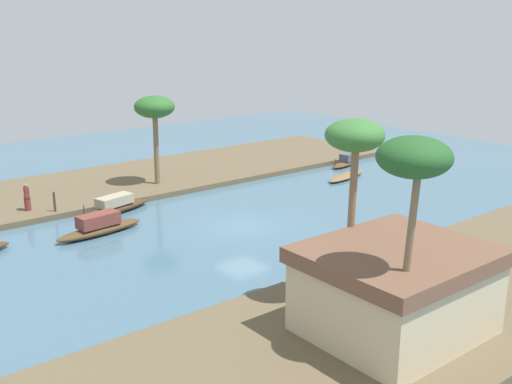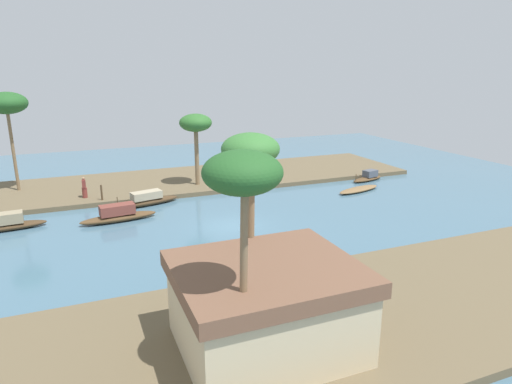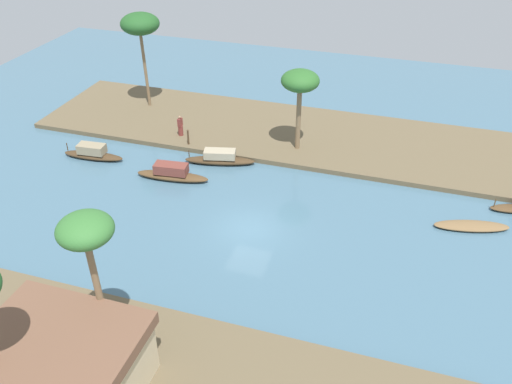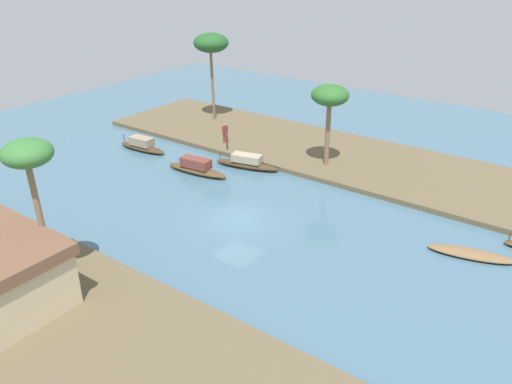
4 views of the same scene
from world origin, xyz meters
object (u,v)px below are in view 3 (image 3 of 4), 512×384
(palm_tree_left_near, at_px, (300,83))
(palm_tree_left_far, at_px, (140,25))
(sampan_with_tall_canopy, at_px, (220,159))
(palm_tree_right_short, at_px, (86,236))
(mooring_post, at_px, (188,137))
(sampan_open_hull, at_px, (172,174))
(person_on_near_bank, at_px, (180,127))
(riverside_building, at_px, (59,370))
(sampan_upstream_small, at_px, (471,226))
(sampan_near_left_bank, at_px, (93,153))

(palm_tree_left_near, height_order, palm_tree_left_far, palm_tree_left_far)
(palm_tree_left_far, bearing_deg, palm_tree_left_near, 165.44)
(sampan_with_tall_canopy, distance_m, palm_tree_left_near, 7.95)
(palm_tree_left_near, relative_size, palm_tree_right_short, 0.82)
(sampan_with_tall_canopy, distance_m, mooring_post, 3.53)
(mooring_post, bearing_deg, palm_tree_left_near, -166.65)
(sampan_open_hull, bearing_deg, person_on_near_bank, -77.68)
(mooring_post, relative_size, palm_tree_left_near, 0.20)
(person_on_near_bank, xyz_separation_m, riverside_building, (-5.33, 23.45, 0.93))
(sampan_upstream_small, distance_m, palm_tree_left_far, 29.54)
(sampan_with_tall_canopy, height_order, mooring_post, mooring_post)
(person_on_near_bank, distance_m, palm_tree_left_far, 9.25)
(sampan_with_tall_canopy, relative_size, palm_tree_left_far, 0.65)
(person_on_near_bank, bearing_deg, sampan_open_hull, -156.13)
(sampan_open_hull, xyz_separation_m, palm_tree_right_short, (-3.90, 14.92, 6.47))
(palm_tree_left_far, distance_m, riverside_building, 30.23)
(palm_tree_left_far, bearing_deg, riverside_building, 110.39)
(sampan_upstream_small, bearing_deg, sampan_with_tall_canopy, -23.14)
(riverside_building, bearing_deg, sampan_with_tall_canopy, -87.03)
(sampan_open_hull, height_order, sampan_upstream_small, sampan_open_hull)
(mooring_post, height_order, riverside_building, riverside_building)
(sampan_near_left_bank, distance_m, palm_tree_left_near, 16.18)
(palm_tree_right_short, bearing_deg, palm_tree_left_far, -66.64)
(mooring_post, distance_m, riverside_building, 22.62)
(person_on_near_bank, bearing_deg, sampan_with_tall_canopy, -116.79)
(palm_tree_left_near, xyz_separation_m, palm_tree_right_short, (3.49, 21.40, 1.33))
(sampan_with_tall_canopy, height_order, palm_tree_right_short, palm_tree_right_short)
(sampan_upstream_small, xyz_separation_m, palm_tree_right_short, (16.00, 15.20, 6.75))
(sampan_with_tall_canopy, distance_m, palm_tree_left_far, 13.73)
(sampan_open_hull, distance_m, riverside_building, 18.06)
(sampan_upstream_small, distance_m, riverside_building, 24.44)
(sampan_upstream_small, xyz_separation_m, palm_tree_left_near, (12.51, -6.21, 5.42))
(sampan_open_hull, distance_m, person_on_near_bank, 6.13)
(palm_tree_left_far, bearing_deg, sampan_with_tall_canopy, 142.60)
(sampan_with_tall_canopy, xyz_separation_m, palm_tree_left_far, (9.37, -7.17, 7.02))
(sampan_open_hull, height_order, riverside_building, riverside_building)
(sampan_near_left_bank, distance_m, person_on_near_bank, 6.99)
(palm_tree_left_far, xyz_separation_m, palm_tree_right_short, (-10.85, 25.13, -0.52))
(sampan_upstream_small, bearing_deg, sampan_near_left_bank, -15.54)
(sampan_open_hull, xyz_separation_m, palm_tree_left_far, (6.95, -10.20, 6.99))
(palm_tree_right_short, distance_m, riverside_building, 5.65)
(sampan_open_hull, relative_size, sampan_near_left_bank, 1.11)
(person_on_near_bank, bearing_deg, sampan_near_left_bank, 139.80)
(sampan_with_tall_canopy, bearing_deg, palm_tree_left_far, -50.93)
(sampan_with_tall_canopy, xyz_separation_m, sampan_near_left_bank, (9.32, 2.11, 0.01))
(sampan_near_left_bank, height_order, palm_tree_left_far, palm_tree_left_far)
(sampan_open_hull, height_order, palm_tree_left_far, palm_tree_left_far)
(mooring_post, distance_m, palm_tree_right_short, 20.89)
(mooring_post, height_order, palm_tree_left_far, palm_tree_left_far)
(sampan_near_left_bank, xyz_separation_m, palm_tree_left_far, (0.05, -9.28, 7.01))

